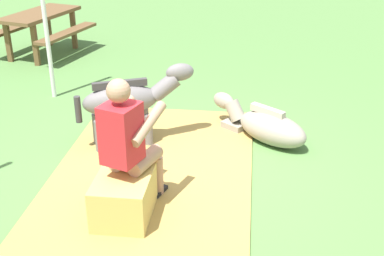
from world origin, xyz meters
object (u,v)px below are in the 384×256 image
hay_bale (124,198)px  pony_standing (129,100)px  person_seated (129,140)px  tent_pole_right (44,13)px  pony_lying (265,126)px  picnic_bench (41,22)px

hay_bale → pony_standing: 1.48m
hay_bale → person_seated: size_ratio=0.49×
pony_standing → tent_pole_right: bearing=46.9°
hay_bale → person_seated: person_seated is taller
pony_standing → pony_lying: (0.28, -1.53, -0.36)m
tent_pole_right → hay_bale: bearing=-148.3°
pony_standing → picnic_bench: bearing=35.6°
hay_bale → picnic_bench: size_ratio=0.35×
pony_standing → person_seated: bearing=-166.3°
person_seated → pony_standing: person_seated is taller
pony_lying → tent_pole_right: size_ratio=0.52×
pony_standing → picnic_bench: pony_standing is taller
hay_bale → pony_lying: bearing=-36.5°
person_seated → picnic_bench: person_seated is taller
pony_lying → picnic_bench: bearing=52.3°
pony_lying → hay_bale: bearing=143.5°
picnic_bench → tent_pole_right: bearing=-154.7°
picnic_bench → person_seated: bearing=-149.7°
hay_bale → picnic_bench: bearing=29.1°
hay_bale → picnic_bench: 5.38m
pony_lying → person_seated: bearing=141.7°
pony_lying → picnic_bench: (2.99, 3.87, 0.39)m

